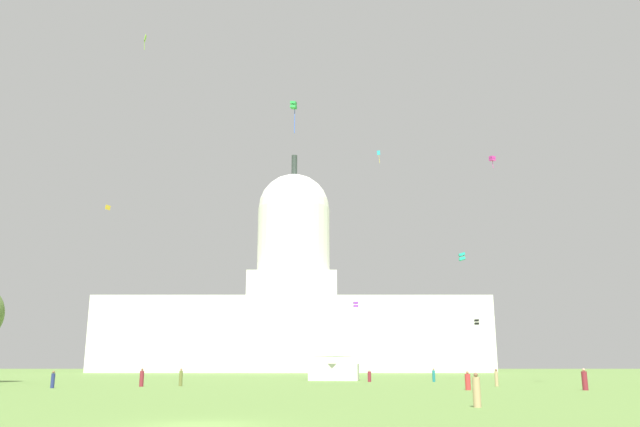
{
  "coord_description": "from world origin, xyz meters",
  "views": [
    {
      "loc": [
        4.22,
        -22.47,
        2.0
      ],
      "look_at": [
        4.23,
        98.18,
        31.45
      ],
      "focal_mm": 35.06,
      "sensor_mm": 36.0,
      "label": 1
    }
  ],
  "objects_px": {
    "event_tent": "(334,361)",
    "person_maroon_mid_right": "(142,378)",
    "capitol_building": "(293,306)",
    "person_navy_mid_center": "(53,380)",
    "person_teal_near_tent": "(434,376)",
    "person_red_near_tree_east": "(468,381)",
    "person_maroon_lawn_far_left": "(369,376)",
    "kite_cyan_high": "(379,154)",
    "kite_violet_low": "(356,304)",
    "kite_lime_high": "(145,39)",
    "kite_gold_mid": "(108,207)",
    "person_olive_back_right": "(181,378)",
    "person_tan_deep_crowd": "(477,391)",
    "kite_turquoise_low": "(462,257)",
    "person_maroon_aisle_center": "(585,380)",
    "kite_green_mid": "(294,106)",
    "person_tan_edge_west": "(496,378)",
    "kite_magenta_mid": "(492,159)",
    "kite_black_low": "(477,322)"
  },
  "relations": [
    {
      "from": "person_olive_back_right",
      "to": "person_navy_mid_center",
      "type": "bearing_deg",
      "value": 4.41
    },
    {
      "from": "capitol_building",
      "to": "kite_green_mid",
      "type": "distance_m",
      "value": 126.43
    },
    {
      "from": "person_maroon_mid_right",
      "to": "kite_cyan_high",
      "type": "bearing_deg",
      "value": -178.32
    },
    {
      "from": "kite_magenta_mid",
      "to": "kite_black_low",
      "type": "bearing_deg",
      "value": 55.09
    },
    {
      "from": "event_tent",
      "to": "kite_lime_high",
      "type": "bearing_deg",
      "value": 173.2
    },
    {
      "from": "kite_magenta_mid",
      "to": "kite_black_low",
      "type": "xyz_separation_m",
      "value": [
        8.83,
        51.35,
        -21.58
      ]
    },
    {
      "from": "person_maroon_lawn_far_left",
      "to": "kite_lime_high",
      "type": "xyz_separation_m",
      "value": [
        -36.19,
        15.25,
        55.66
      ]
    },
    {
      "from": "kite_turquoise_low",
      "to": "kite_cyan_high",
      "type": "height_order",
      "value": "kite_cyan_high"
    },
    {
      "from": "capitol_building",
      "to": "person_tan_edge_west",
      "type": "distance_m",
      "value": 130.68
    },
    {
      "from": "person_teal_near_tent",
      "to": "person_tan_edge_west",
      "type": "height_order",
      "value": "person_tan_edge_west"
    },
    {
      "from": "person_teal_near_tent",
      "to": "person_red_near_tree_east",
      "type": "xyz_separation_m",
      "value": [
        -1.93,
        -27.11,
        -0.06
      ]
    },
    {
      "from": "kite_green_mid",
      "to": "kite_black_low",
      "type": "relative_size",
      "value": 2.92
    },
    {
      "from": "kite_violet_low",
      "to": "kite_magenta_mid",
      "type": "distance_m",
      "value": 32.09
    },
    {
      "from": "capitol_building",
      "to": "person_tan_deep_crowd",
      "type": "relative_size",
      "value": 69.83
    },
    {
      "from": "person_tan_deep_crowd",
      "to": "kite_green_mid",
      "type": "relative_size",
      "value": 0.43
    },
    {
      "from": "person_maroon_aisle_center",
      "to": "kite_turquoise_low",
      "type": "distance_m",
      "value": 41.61
    },
    {
      "from": "person_teal_near_tent",
      "to": "kite_violet_low",
      "type": "xyz_separation_m",
      "value": [
        -8.49,
        22.22,
        11.08
      ]
    },
    {
      "from": "person_teal_near_tent",
      "to": "person_red_near_tree_east",
      "type": "height_order",
      "value": "person_teal_near_tent"
    },
    {
      "from": "person_maroon_aisle_center",
      "to": "kite_green_mid",
      "type": "height_order",
      "value": "kite_green_mid"
    },
    {
      "from": "kite_turquoise_low",
      "to": "person_olive_back_right",
      "type": "bearing_deg",
      "value": 133.95
    },
    {
      "from": "kite_turquoise_low",
      "to": "kite_cyan_high",
      "type": "distance_m",
      "value": 78.04
    },
    {
      "from": "kite_cyan_high",
      "to": "kite_green_mid",
      "type": "bearing_deg",
      "value": -44.87
    },
    {
      "from": "person_maroon_mid_right",
      "to": "person_navy_mid_center",
      "type": "height_order",
      "value": "person_maroon_mid_right"
    },
    {
      "from": "person_red_near_tree_east",
      "to": "kite_cyan_high",
      "type": "bearing_deg",
      "value": -138.13
    },
    {
      "from": "event_tent",
      "to": "kite_magenta_mid",
      "type": "bearing_deg",
      "value": 11.99
    },
    {
      "from": "capitol_building",
      "to": "person_navy_mid_center",
      "type": "bearing_deg",
      "value": -97.03
    },
    {
      "from": "kite_magenta_mid",
      "to": "capitol_building",
      "type": "bearing_deg",
      "value": 84.35
    },
    {
      "from": "person_navy_mid_center",
      "to": "kite_violet_low",
      "type": "distance_m",
      "value": 55.21
    },
    {
      "from": "capitol_building",
      "to": "kite_violet_low",
      "type": "height_order",
      "value": "capitol_building"
    },
    {
      "from": "person_red_near_tree_east",
      "to": "person_navy_mid_center",
      "type": "relative_size",
      "value": 1.01
    },
    {
      "from": "person_maroon_aisle_center",
      "to": "person_olive_back_right",
      "type": "bearing_deg",
      "value": -47.55
    },
    {
      "from": "kite_magenta_mid",
      "to": "person_teal_near_tent",
      "type": "bearing_deg",
      "value": -164.98
    },
    {
      "from": "kite_black_low",
      "to": "kite_violet_low",
      "type": "bearing_deg",
      "value": -104.32
    },
    {
      "from": "person_olive_back_right",
      "to": "person_tan_deep_crowd",
      "type": "bearing_deg",
      "value": 98.25
    },
    {
      "from": "event_tent",
      "to": "person_maroon_mid_right",
      "type": "height_order",
      "value": "event_tent"
    },
    {
      "from": "person_tan_deep_crowd",
      "to": "person_maroon_lawn_far_left",
      "type": "xyz_separation_m",
      "value": [
        -1.52,
        49.29,
        -0.08
      ]
    },
    {
      "from": "person_navy_mid_center",
      "to": "kite_black_low",
      "type": "distance_m",
      "value": 104.05
    },
    {
      "from": "capitol_building",
      "to": "person_maroon_lawn_far_left",
      "type": "distance_m",
      "value": 111.93
    },
    {
      "from": "event_tent",
      "to": "person_maroon_lawn_far_left",
      "type": "distance_m",
      "value": 9.29
    },
    {
      "from": "person_navy_mid_center",
      "to": "kite_gold_mid",
      "type": "bearing_deg",
      "value": -127.84
    },
    {
      "from": "person_tan_deep_crowd",
      "to": "person_navy_mid_center",
      "type": "xyz_separation_m",
      "value": [
        -32.24,
        26.98,
        -0.05
      ]
    },
    {
      "from": "kite_green_mid",
      "to": "kite_gold_mid",
      "type": "distance_m",
      "value": 72.02
    },
    {
      "from": "person_maroon_aisle_center",
      "to": "person_red_near_tree_east",
      "type": "relative_size",
      "value": 1.14
    },
    {
      "from": "capitol_building",
      "to": "person_teal_near_tent",
      "type": "height_order",
      "value": "capitol_building"
    },
    {
      "from": "event_tent",
      "to": "person_navy_mid_center",
      "type": "distance_m",
      "value": 40.28
    },
    {
      "from": "person_teal_near_tent",
      "to": "person_maroon_lawn_far_left",
      "type": "xyz_separation_m",
      "value": [
        -8.16,
        -0.2,
        -0.08
      ]
    },
    {
      "from": "person_maroon_lawn_far_left",
      "to": "kite_turquoise_low",
      "type": "height_order",
      "value": "kite_turquoise_low"
    },
    {
      "from": "kite_gold_mid",
      "to": "person_tan_edge_west",
      "type": "bearing_deg",
      "value": 130.57
    },
    {
      "from": "person_maroon_lawn_far_left",
      "to": "kite_cyan_high",
      "type": "relative_size",
      "value": 0.42
    },
    {
      "from": "person_maroon_aisle_center",
      "to": "person_tan_deep_crowd",
      "type": "bearing_deg",
      "value": 26.08
    }
  ]
}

